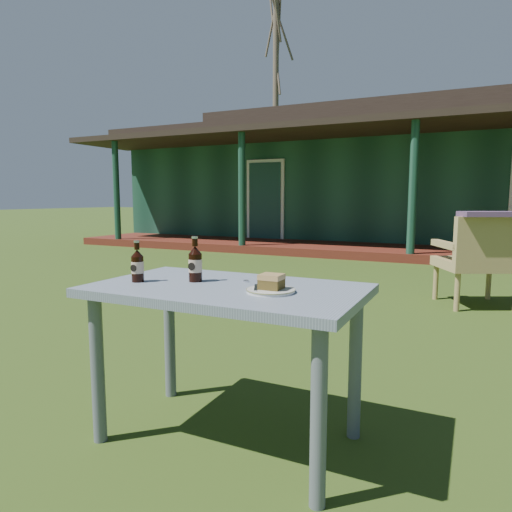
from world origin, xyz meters
The scene contains 12 objects.
ground centered at (0.00, 0.00, 0.00)m, with size 80.00×80.00×0.00m, color #334916.
pavilion centered at (0.00, 9.39, 1.61)m, with size 15.80×8.30×3.45m.
tree_left centered at (-8.00, 17.50, 5.25)m, with size 0.28×0.28×10.50m, color brown.
cafe_table centered at (0.00, -1.60, 0.62)m, with size 1.20×0.70×0.72m.
plate centered at (0.23, -1.64, 0.73)m, with size 0.20×0.20×0.01m.
cake_slice centered at (0.23, -1.64, 0.77)m, with size 0.09×0.09×0.06m.
fork centered at (0.17, -1.65, 0.74)m, with size 0.01×0.14×0.00m, color silver.
cola_bottle_near centered at (-0.19, -1.57, 0.80)m, with size 0.06×0.07×0.21m.
cola_bottle_far centered at (-0.42, -1.69, 0.80)m, with size 0.06×0.06×0.19m.
bottle_cap centered at (0.03, -1.47, 0.72)m, with size 0.03×0.03×0.01m, color silver.
armchair_left centered at (1.04, 1.76, 0.52)m, with size 0.90×0.88×0.93m.
floral_throw centered at (1.12, 1.59, 0.96)m, with size 0.60×0.24×0.05m, color #5C3E63.
Camera 1 is at (0.98, -3.34, 1.11)m, focal length 32.00 mm.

